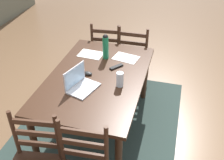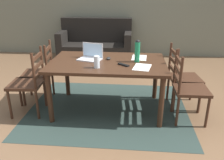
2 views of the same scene
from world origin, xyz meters
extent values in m
plane|color=brown|center=(0.00, 0.00, 0.00)|extent=(14.00, 14.00, 0.00)
cube|color=#283833|center=(0.00, 0.00, 0.00)|extent=(2.34, 1.91, 0.01)
cube|color=#382114|center=(0.00, 0.00, 0.73)|extent=(1.62, 1.03, 0.04)
cylinder|color=#382114|center=(-0.73, -0.43, 0.35)|extent=(0.07, 0.07, 0.71)
cylinder|color=#382114|center=(0.73, -0.43, 0.35)|extent=(0.07, 0.07, 0.71)
cylinder|color=#382114|center=(-0.73, 0.43, 0.35)|extent=(0.07, 0.07, 0.71)
cylinder|color=#382114|center=(0.73, 0.43, 0.35)|extent=(0.07, 0.07, 0.71)
cube|color=#3D2316|center=(1.14, -0.21, 0.45)|extent=(0.44, 0.44, 0.04)
cylinder|color=#3D2316|center=(1.33, -0.01, 0.21)|extent=(0.04, 0.04, 0.43)
cylinder|color=#3D2316|center=(1.33, -0.39, 0.21)|extent=(0.04, 0.04, 0.43)
cylinder|color=#3D2316|center=(0.95, -0.02, 0.21)|extent=(0.04, 0.04, 0.43)
cylinder|color=#3D2316|center=(0.95, -0.40, 0.21)|extent=(0.04, 0.04, 0.43)
cylinder|color=#3D2316|center=(0.94, -0.02, 0.70)|extent=(0.04, 0.04, 0.50)
cylinder|color=#3D2316|center=(0.94, -0.40, 0.70)|extent=(0.04, 0.04, 0.50)
cube|color=#3D2316|center=(0.94, -0.21, 0.60)|extent=(0.03, 0.36, 0.05)
cube|color=#3D2316|center=(0.94, -0.21, 0.72)|extent=(0.03, 0.36, 0.05)
cube|color=#3D2316|center=(0.94, -0.21, 0.85)|extent=(0.03, 0.36, 0.05)
cube|color=#3D2316|center=(1.14, 0.21, 0.45)|extent=(0.48, 0.48, 0.04)
cylinder|color=#3D2316|center=(1.31, 0.41, 0.21)|extent=(0.04, 0.04, 0.43)
cylinder|color=#3D2316|center=(1.35, 0.04, 0.21)|extent=(0.04, 0.04, 0.43)
cylinder|color=#3D2316|center=(0.93, 0.38, 0.21)|extent=(0.04, 0.04, 0.43)
cylinder|color=#3D2316|center=(0.97, 0.00, 0.21)|extent=(0.04, 0.04, 0.43)
cylinder|color=#3D2316|center=(0.92, 0.37, 0.70)|extent=(0.04, 0.04, 0.50)
cylinder|color=#3D2316|center=(0.96, 0.00, 0.70)|extent=(0.04, 0.04, 0.50)
cube|color=#3D2316|center=(0.94, 0.19, 0.60)|extent=(0.06, 0.36, 0.05)
cube|color=#3D2316|center=(0.94, 0.19, 0.72)|extent=(0.06, 0.36, 0.05)
cube|color=#3D2316|center=(0.94, 0.19, 0.85)|extent=(0.06, 0.36, 0.05)
cylinder|color=#3D2316|center=(-0.91, 0.05, 0.70)|extent=(0.04, 0.04, 0.50)
cylinder|color=#3D2316|center=(-0.97, 0.42, 0.70)|extent=(0.04, 0.04, 0.50)
cube|color=#3D2316|center=(-0.94, 0.23, 0.60)|extent=(0.08, 0.36, 0.05)
cube|color=#3D2316|center=(-0.94, 0.23, 0.72)|extent=(0.08, 0.36, 0.05)
cube|color=#3D2316|center=(-0.94, 0.23, 0.85)|extent=(0.08, 0.36, 0.05)
cylinder|color=#3D2316|center=(-0.93, -0.38, 0.70)|extent=(0.04, 0.04, 0.50)
cylinder|color=#3D2316|center=(-0.95, 0.00, 0.70)|extent=(0.04, 0.04, 0.50)
cube|color=#3D2316|center=(-0.94, -0.19, 0.60)|extent=(0.05, 0.36, 0.05)
cube|color=#3D2316|center=(-0.94, -0.19, 0.72)|extent=(0.05, 0.36, 0.05)
cube|color=#3D2316|center=(-0.94, -0.19, 0.85)|extent=(0.05, 0.36, 0.05)
cube|color=silver|center=(-0.27, 0.06, 0.76)|extent=(0.37, 0.30, 0.02)
cube|color=silver|center=(-0.24, 0.16, 0.87)|extent=(0.31, 0.10, 0.21)
cube|color=#A5CCEA|center=(-0.24, 0.15, 0.87)|extent=(0.28, 0.09, 0.19)
cylinder|color=#197247|center=(0.41, 0.02, 0.89)|extent=(0.07, 0.07, 0.28)
sphere|color=black|center=(0.41, 0.02, 1.03)|extent=(0.06, 0.06, 0.06)
cylinder|color=silver|center=(-0.11, -0.29, 0.83)|extent=(0.07, 0.07, 0.16)
ellipsoid|color=black|center=(0.00, 0.10, 0.76)|extent=(0.07, 0.11, 0.03)
cube|color=black|center=(0.23, -0.16, 0.76)|extent=(0.16, 0.14, 0.02)
cube|color=white|center=(0.47, -0.22, 0.75)|extent=(0.27, 0.33, 0.00)
cube|color=white|center=(0.45, 0.23, 0.75)|extent=(0.23, 0.31, 0.00)
camera|label=1|loc=(-2.30, -0.81, 2.35)|focal=42.71mm
camera|label=2|loc=(0.34, -3.14, 1.72)|focal=37.60mm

